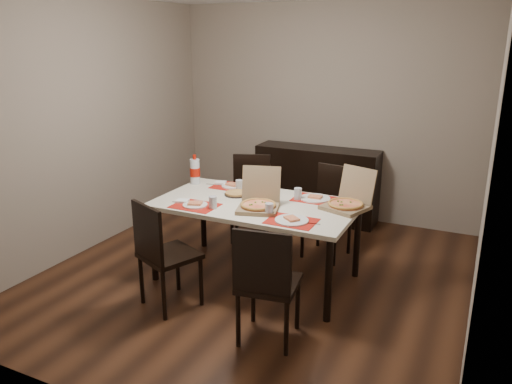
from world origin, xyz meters
TOP-DOWN VIEW (x-y plane):
  - ground at (0.00, 0.00)m, footprint 3.80×4.00m
  - room_walls at (0.00, 0.43)m, footprint 3.84×4.02m
  - sideboard at (0.00, 1.78)m, footprint 1.50×0.40m
  - dining_table at (0.03, -0.03)m, footprint 1.80×1.00m
  - chair_near_left at (-0.43, -0.85)m, footprint 0.55×0.55m
  - chair_near_right at (0.56, -0.96)m, footprint 0.48×0.48m
  - chair_far_left at (-0.48, 0.89)m, footprint 0.54×0.54m
  - chair_far_right at (0.48, 0.81)m, footprint 0.48×0.48m
  - setting_near_left at (-0.38, -0.35)m, footprint 0.46×0.30m
  - setting_near_right at (0.45, -0.34)m, footprint 0.49×0.30m
  - setting_far_left at (-0.38, 0.30)m, footprint 0.49×0.30m
  - setting_far_right at (0.45, 0.27)m, footprint 0.47×0.30m
  - napkin_loose at (-0.00, -0.01)m, footprint 0.14×0.15m
  - pizza_box_center at (0.13, -0.18)m, footprint 0.43×0.46m
  - pizza_box_right at (0.82, 0.17)m, footprint 0.45×0.47m
  - faina_plate at (-0.23, 0.09)m, footprint 0.23×0.23m
  - dip_bowl at (0.10, 0.18)m, footprint 0.14×0.14m
  - soda_bottle at (-0.80, 0.26)m, footprint 0.10×0.10m

SIDE VIEW (x-z plane):
  - ground at x=0.00m, z-range -0.02..0.00m
  - sideboard at x=0.00m, z-range 0.00..0.90m
  - chair_near_left at x=-0.43m, z-range 0.05..0.98m
  - chair_near_right at x=0.56m, z-range 0.05..0.98m
  - chair_far_left at x=-0.48m, z-range 0.05..0.98m
  - chair_far_right at x=0.48m, z-range 0.05..0.98m
  - dining_table at x=0.03m, z-range 0.31..1.06m
  - napkin_loose at x=0.00m, z-range 0.75..0.77m
  - dip_bowl at x=0.10m, z-range 0.75..0.78m
  - faina_plate at x=-0.23m, z-range 0.75..0.78m
  - setting_far_right at x=0.45m, z-range 0.72..0.83m
  - setting_near_right at x=0.45m, z-range 0.72..0.83m
  - setting_far_left at x=-0.38m, z-range 0.72..0.83m
  - setting_near_left at x=-0.38m, z-range 0.72..0.83m
  - pizza_box_right at x=0.82m, z-range 0.63..0.98m
  - pizza_box_center at x=0.13m, z-range 0.63..0.98m
  - soda_bottle at x=-0.80m, z-range 0.73..1.03m
  - room_walls at x=0.00m, z-range 0.42..3.04m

